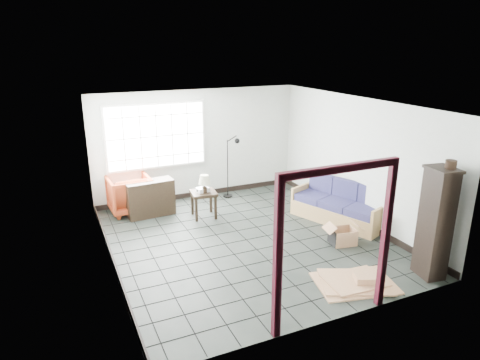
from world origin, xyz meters
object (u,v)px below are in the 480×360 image
armchair (129,192)px  side_table (204,196)px  tall_shelf (435,222)px  futon_sofa (340,207)px

armchair → side_table: bearing=142.6°
side_table → tall_shelf: size_ratio=0.32×
futon_sofa → side_table: size_ratio=3.61×
tall_shelf → armchair: bearing=138.6°
armchair → side_table: armchair is taller
armchair → side_table: 1.71m
futon_sofa → side_table: (-2.56, 1.39, 0.16)m
tall_shelf → side_table: bearing=132.6°
armchair → tall_shelf: bearing=126.4°
futon_sofa → armchair: armchair is taller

